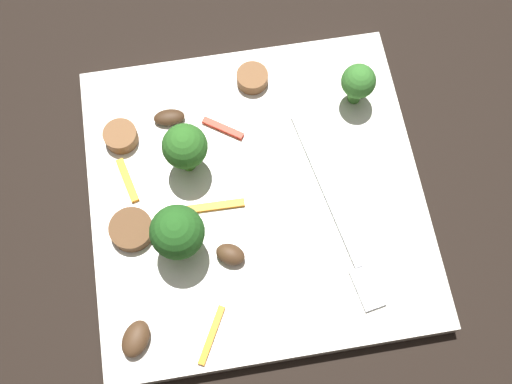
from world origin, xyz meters
TOP-DOWN VIEW (x-y plane):
  - ground_plane at (0.00, 0.00)m, footprint 1.40×1.40m
  - plate at (0.00, 0.00)m, footprint 0.28×0.28m
  - fork at (0.04, 0.06)m, footprint 0.18×0.04m
  - broccoli_floret_0 at (-0.07, 0.10)m, footprint 0.03×0.03m
  - broccoli_floret_1 at (-0.03, -0.05)m, footprint 0.04×0.04m
  - broccoli_floret_2 at (0.04, -0.07)m, footprint 0.04×0.04m
  - sausage_slice_0 at (-0.07, -0.11)m, footprint 0.04×0.04m
  - sausage_slice_1 at (-0.11, 0.01)m, footprint 0.04×0.04m
  - sausage_slice_2 at (0.02, -0.11)m, footprint 0.05×0.05m
  - mushroom_0 at (0.11, -0.11)m, footprint 0.04×0.03m
  - mushroom_1 at (0.05, -0.03)m, footprint 0.03×0.03m
  - mushroom_2 at (-0.08, -0.06)m, footprint 0.02×0.03m
  - pepper_strip_0 at (-0.03, -0.11)m, footprint 0.04×0.02m
  - pepper_strip_1 at (0.11, -0.05)m, footprint 0.04×0.03m
  - pepper_strip_2 at (-0.06, -0.02)m, footprint 0.03×0.03m
  - pepper_strip_3 at (0.01, -0.03)m, footprint 0.01×0.05m

SIDE VIEW (x-z plane):
  - ground_plane at x=0.00m, z-range 0.00..0.00m
  - plate at x=0.00m, z-range 0.00..0.02m
  - pepper_strip_1 at x=0.11m, z-range 0.02..0.02m
  - pepper_strip_3 at x=0.01m, z-range 0.02..0.02m
  - fork at x=0.04m, z-range 0.02..0.02m
  - pepper_strip_0 at x=-0.03m, z-range 0.02..0.02m
  - pepper_strip_2 at x=-0.06m, z-range 0.02..0.02m
  - mushroom_2 at x=-0.08m, z-range 0.02..0.03m
  - sausage_slice_2 at x=0.02m, z-range 0.02..0.03m
  - sausage_slice_1 at x=-0.11m, z-range 0.02..0.03m
  - mushroom_0 at x=0.11m, z-range 0.02..0.03m
  - sausage_slice_0 at x=-0.07m, z-range 0.02..0.03m
  - mushroom_1 at x=0.05m, z-range 0.02..0.03m
  - broccoli_floret_0 at x=-0.07m, z-range 0.02..0.07m
  - broccoli_floret_1 at x=-0.03m, z-range 0.02..0.08m
  - broccoli_floret_2 at x=0.04m, z-range 0.02..0.08m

